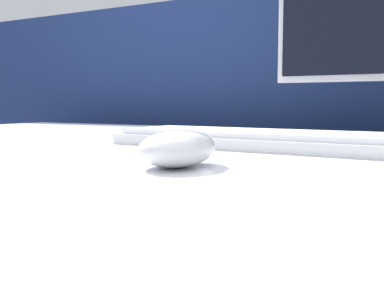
% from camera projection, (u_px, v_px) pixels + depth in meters
% --- Properties ---
extents(partition_panel, '(5.00, 0.03, 1.14)m').
position_uv_depth(partition_panel, '(331.00, 203.00, 1.19)').
color(partition_panel, navy).
rests_on(partition_panel, ground_plane).
extents(computer_mouse_near, '(0.07, 0.10, 0.04)m').
position_uv_depth(computer_mouse_near, '(178.00, 148.00, 0.45)').
color(computer_mouse_near, silver).
rests_on(computer_mouse_near, desk).
extents(keyboard, '(0.47, 0.17, 0.02)m').
position_uv_depth(keyboard, '(269.00, 140.00, 0.64)').
color(keyboard, silver).
rests_on(keyboard, desk).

